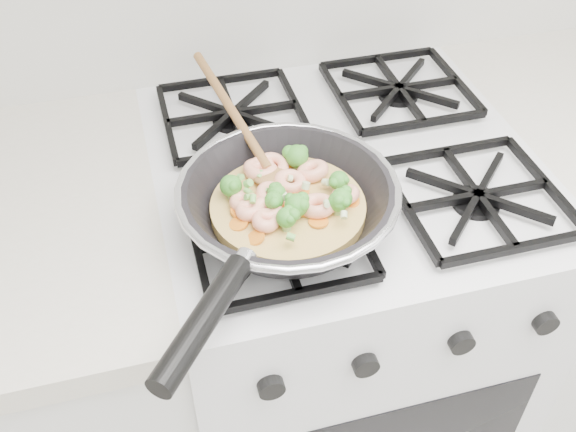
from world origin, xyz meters
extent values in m
cube|color=white|center=(0.00, 1.70, 0.45)|extent=(0.60, 0.60, 0.90)
cube|color=black|center=(0.00, 1.70, 0.91)|extent=(0.56, 0.56, 0.02)
torus|color=silver|center=(-0.13, 1.57, 0.98)|extent=(0.30, 0.30, 0.01)
cylinder|color=black|center=(-0.28, 1.38, 0.98)|extent=(0.14, 0.16, 0.03)
cylinder|color=tan|center=(-0.13, 1.57, 0.94)|extent=(0.21, 0.21, 0.02)
ellipsoid|color=olive|center=(-0.14, 1.62, 0.96)|extent=(0.05, 0.06, 0.02)
cylinder|color=olive|center=(-0.17, 1.76, 0.99)|extent=(0.07, 0.27, 0.05)
torus|color=#FFB896|center=(-0.18, 1.56, 0.96)|extent=(0.06, 0.06, 0.02)
torus|color=#FFB896|center=(-0.10, 1.54, 0.96)|extent=(0.07, 0.07, 0.02)
torus|color=#FFB896|center=(-0.17, 1.53, 0.96)|extent=(0.06, 0.06, 0.02)
torus|color=#FFB896|center=(-0.16, 1.55, 0.96)|extent=(0.06, 0.06, 0.03)
torus|color=#FFB896|center=(-0.05, 1.55, 0.96)|extent=(0.06, 0.06, 0.03)
torus|color=#FFB896|center=(-0.12, 1.60, 0.96)|extent=(0.06, 0.07, 0.03)
torus|color=#FFB896|center=(-0.15, 1.63, 0.96)|extent=(0.06, 0.06, 0.02)
torus|color=#FFB896|center=(-0.08, 1.61, 0.96)|extent=(0.05, 0.05, 0.02)
torus|color=#FFB896|center=(-0.19, 1.58, 0.96)|extent=(0.06, 0.06, 0.02)
torus|color=#FFB896|center=(-0.15, 1.64, 0.96)|extent=(0.06, 0.06, 0.02)
torus|color=#FFB896|center=(-0.13, 1.64, 0.96)|extent=(0.07, 0.07, 0.03)
torus|color=#FFB896|center=(-0.15, 1.64, 0.96)|extent=(0.06, 0.07, 0.02)
torus|color=#FFB896|center=(-0.15, 1.58, 0.96)|extent=(0.06, 0.05, 0.03)
ellipsoid|color=green|center=(-0.15, 1.56, 0.97)|extent=(0.03, 0.03, 0.03)
ellipsoid|color=green|center=(-0.07, 1.53, 0.97)|extent=(0.04, 0.04, 0.03)
ellipsoid|color=green|center=(-0.14, 1.57, 0.97)|extent=(0.03, 0.03, 0.03)
ellipsoid|color=green|center=(-0.10, 1.64, 0.97)|extent=(0.04, 0.04, 0.03)
ellipsoid|color=green|center=(-0.06, 1.57, 0.97)|extent=(0.04, 0.04, 0.03)
ellipsoid|color=green|center=(-0.20, 1.60, 0.97)|extent=(0.04, 0.04, 0.03)
ellipsoid|color=green|center=(-0.14, 1.52, 0.97)|extent=(0.04, 0.04, 0.03)
ellipsoid|color=green|center=(-0.07, 1.54, 0.97)|extent=(0.04, 0.04, 0.03)
ellipsoid|color=green|center=(-0.13, 1.54, 0.97)|extent=(0.04, 0.04, 0.03)
cylinder|color=orange|center=(-0.05, 1.55, 0.96)|extent=(0.03, 0.03, 0.01)
cylinder|color=orange|center=(-0.15, 1.57, 0.96)|extent=(0.03, 0.03, 0.01)
cylinder|color=orange|center=(-0.11, 1.55, 0.96)|extent=(0.04, 0.04, 0.01)
cylinder|color=orange|center=(-0.15, 1.57, 0.96)|extent=(0.04, 0.04, 0.00)
cylinder|color=orange|center=(-0.14, 1.61, 0.96)|extent=(0.04, 0.04, 0.01)
cylinder|color=orange|center=(-0.20, 1.54, 0.96)|extent=(0.04, 0.04, 0.01)
cylinder|color=orange|center=(-0.19, 1.51, 0.96)|extent=(0.03, 0.03, 0.01)
cylinder|color=orange|center=(-0.11, 1.65, 0.96)|extent=(0.04, 0.04, 0.01)
cylinder|color=orange|center=(-0.19, 1.59, 0.96)|extent=(0.04, 0.04, 0.01)
cylinder|color=orange|center=(-0.11, 1.58, 0.96)|extent=(0.04, 0.04, 0.00)
cylinder|color=orange|center=(-0.11, 1.55, 0.96)|extent=(0.04, 0.04, 0.01)
cylinder|color=orange|center=(-0.10, 1.52, 0.96)|extent=(0.03, 0.03, 0.01)
cylinder|color=orange|center=(-0.20, 1.57, 0.96)|extent=(0.03, 0.03, 0.01)
cylinder|color=beige|center=(-0.10, 1.57, 0.98)|extent=(0.01, 0.01, 0.01)
cylinder|color=beige|center=(-0.07, 1.51, 0.97)|extent=(0.01, 0.01, 0.01)
cylinder|color=#6CB548|center=(-0.18, 1.58, 0.97)|extent=(0.01, 0.01, 0.01)
cylinder|color=beige|center=(-0.12, 1.60, 0.97)|extent=(0.01, 0.01, 0.01)
cylinder|color=#6CB548|center=(-0.15, 1.49, 0.97)|extent=(0.01, 0.01, 0.01)
cylinder|color=#6CB548|center=(-0.18, 1.61, 0.98)|extent=(0.01, 0.01, 0.01)
cylinder|color=beige|center=(-0.14, 1.56, 0.97)|extent=(0.01, 0.01, 0.01)
cylinder|color=#6CB548|center=(-0.16, 1.59, 0.97)|extent=(0.01, 0.01, 0.01)
cylinder|color=#6CB548|center=(-0.16, 1.62, 0.97)|extent=(0.01, 0.01, 0.01)
cylinder|color=beige|center=(-0.07, 1.58, 0.97)|extent=(0.01, 0.01, 0.01)
cylinder|color=beige|center=(-0.09, 1.53, 0.98)|extent=(0.01, 0.01, 0.01)
cylinder|color=#6CB548|center=(-0.06, 1.53, 0.97)|extent=(0.01, 0.01, 0.01)
cylinder|color=#6CB548|center=(-0.18, 1.59, 0.98)|extent=(0.01, 0.01, 0.01)
cylinder|color=#6CB548|center=(-0.19, 1.57, 0.98)|extent=(0.01, 0.01, 0.01)
cylinder|color=#6CB548|center=(-0.18, 1.56, 0.98)|extent=(0.01, 0.01, 0.01)
camera|label=1|loc=(-0.30, 0.93, 1.54)|focal=41.22mm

